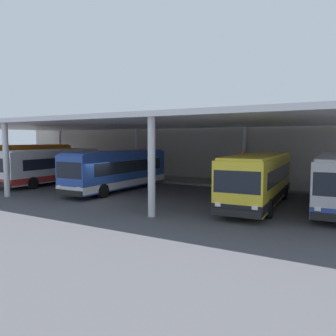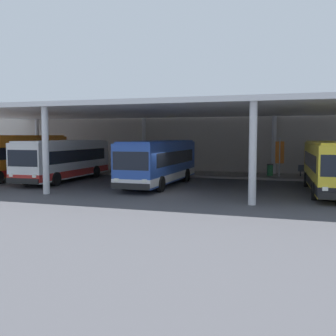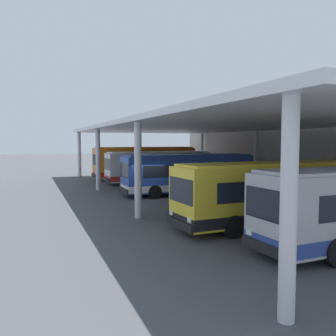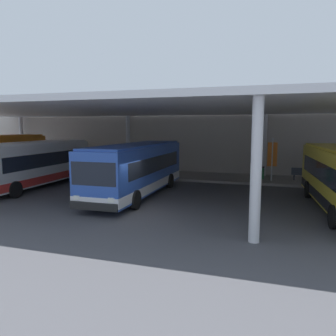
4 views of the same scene
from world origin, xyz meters
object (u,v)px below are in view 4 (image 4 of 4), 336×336
at_px(bus_second_bay, 33,164).
at_px(banner_sign, 272,157).
at_px(trash_bin, 261,173).
at_px(bench_waiting, 304,174).
at_px(bus_middle_bay, 137,169).

distance_m(bus_second_bay, banner_sign, 17.30).
distance_m(trash_bin, banner_sign, 1.60).
height_order(bench_waiting, trash_bin, trash_bin).
xyz_separation_m(bus_second_bay, bus_middle_bay, (7.98, -0.32, 0.00)).
bearing_deg(bus_second_bay, banner_sign, 23.48).
relative_size(trash_bin, banner_sign, 0.31).
height_order(bus_middle_bay, trash_bin, bus_middle_bay).
bearing_deg(bench_waiting, trash_bin, -173.45).
relative_size(bus_middle_bay, trash_bin, 10.76).
distance_m(bench_waiting, banner_sign, 2.84).
height_order(bench_waiting, banner_sign, banner_sign).
distance_m(bus_middle_bay, trash_bin, 10.55).
relative_size(bus_second_bay, bus_middle_bay, 1.00).
xyz_separation_m(bus_middle_bay, banner_sign, (7.89, 7.21, 0.32)).
xyz_separation_m(bus_middle_bay, bench_waiting, (10.25, 8.09, -0.99)).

